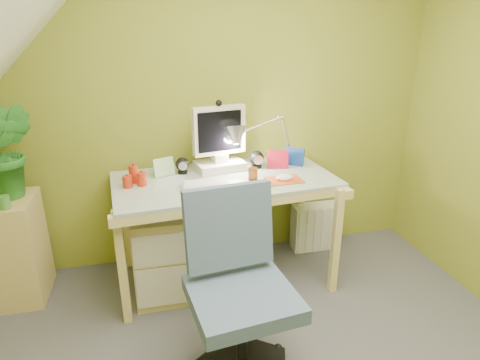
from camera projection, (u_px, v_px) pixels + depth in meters
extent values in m
cube|color=olive|center=(222.00, 108.00, 2.98)|extent=(3.20, 0.01, 2.40)
cube|color=white|center=(217.00, 185.00, 2.59)|extent=(0.44, 0.20, 0.02)
cube|color=#C04C1E|center=(284.00, 180.00, 2.70)|extent=(0.25, 0.18, 0.01)
ellipsoid|color=white|center=(284.00, 178.00, 2.69)|extent=(0.13, 0.10, 0.04)
cylinder|color=#8C4514|center=(253.00, 174.00, 2.69)|extent=(0.07, 0.07, 0.08)
cube|color=red|center=(278.00, 159.00, 2.92)|extent=(0.15, 0.05, 0.13)
cube|color=navy|center=(294.00, 156.00, 2.99)|extent=(0.13, 0.11, 0.13)
cube|color=#ACD391|center=(164.00, 167.00, 2.76)|extent=(0.15, 0.07, 0.13)
cube|color=tan|center=(21.00, 249.00, 2.70)|extent=(0.27, 0.42, 0.73)
imported|color=#287025|center=(7.00, 151.00, 2.52)|extent=(0.37, 0.32, 0.61)
cylinder|color=#488738|center=(4.00, 202.00, 2.43)|extent=(0.07, 0.07, 0.08)
cube|color=silver|center=(315.00, 227.00, 3.37)|extent=(0.39, 0.16, 0.39)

